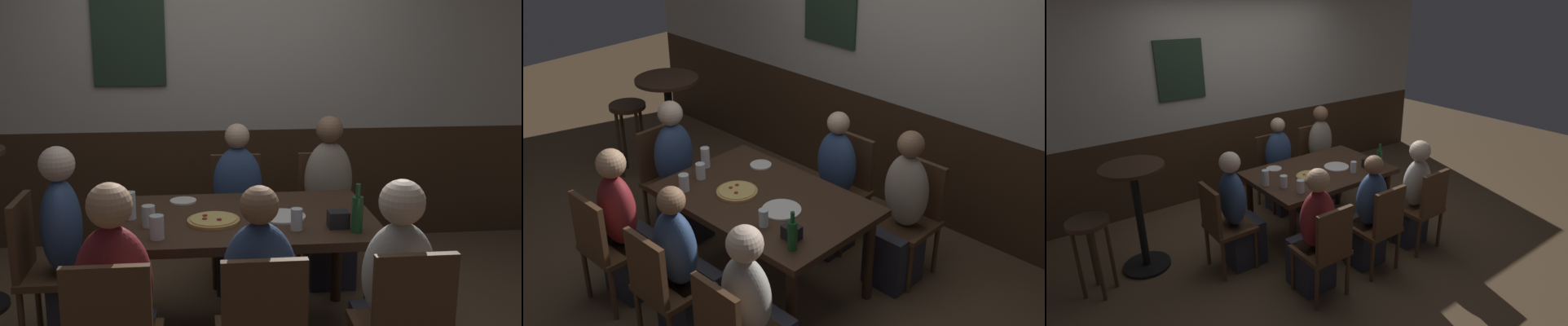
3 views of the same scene
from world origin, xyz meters
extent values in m
cube|color=#3D2819|center=(0.00, 1.65, 0.47)|extent=(6.40, 0.10, 0.95)
cube|color=#B7B2A8|center=(0.00, 1.65, 1.77)|extent=(6.40, 0.10, 1.65)
cube|color=#233828|center=(-0.79, 1.58, 1.66)|extent=(0.56, 0.03, 0.68)
cube|color=#382316|center=(0.00, 0.00, 0.71)|extent=(1.45, 0.95, 0.05)
cylinder|color=#382316|center=(-0.63, -0.40, 0.34)|extent=(0.07, 0.07, 0.69)
cylinder|color=#382316|center=(0.63, -0.40, 0.34)|extent=(0.07, 0.07, 0.69)
cylinder|color=#382316|center=(-0.63, 0.40, 0.34)|extent=(0.07, 0.07, 0.69)
cylinder|color=#382316|center=(0.63, 0.40, 0.34)|extent=(0.07, 0.07, 0.69)
cube|color=#513521|center=(-0.64, -1.00, 0.67)|extent=(0.36, 0.04, 0.43)
cube|color=#513521|center=(0.00, 0.82, 0.43)|extent=(0.40, 0.40, 0.04)
cube|color=#513521|center=(0.00, 1.00, 0.67)|extent=(0.36, 0.04, 0.43)
cylinder|color=#513521|center=(0.17, 0.65, 0.21)|extent=(0.04, 0.04, 0.41)
cylinder|color=#513521|center=(-0.17, 0.65, 0.21)|extent=(0.04, 0.04, 0.41)
cylinder|color=#513521|center=(0.17, 0.99, 0.21)|extent=(0.04, 0.04, 0.41)
cylinder|color=#513521|center=(-0.17, 0.99, 0.21)|extent=(0.04, 0.04, 0.41)
cube|color=#513521|center=(0.64, 0.82, 0.43)|extent=(0.40, 0.40, 0.04)
cube|color=#513521|center=(0.64, 1.00, 0.67)|extent=(0.36, 0.04, 0.43)
cylinder|color=#513521|center=(0.81, 0.65, 0.21)|extent=(0.04, 0.04, 0.41)
cylinder|color=#513521|center=(0.47, 0.65, 0.21)|extent=(0.04, 0.04, 0.41)
cylinder|color=#513521|center=(0.81, 0.99, 0.21)|extent=(0.04, 0.04, 0.41)
cylinder|color=#513521|center=(0.47, 0.99, 0.21)|extent=(0.04, 0.04, 0.41)
cube|color=#513521|center=(-1.07, 0.00, 0.43)|extent=(0.40, 0.40, 0.04)
cube|color=#513521|center=(-1.25, 0.00, 0.67)|extent=(0.04, 0.36, 0.43)
cylinder|color=#513521|center=(-0.90, 0.17, 0.21)|extent=(0.04, 0.04, 0.41)
cylinder|color=#513521|center=(-0.90, -0.17, 0.21)|extent=(0.04, 0.04, 0.41)
cylinder|color=#513521|center=(-1.24, 0.17, 0.21)|extent=(0.04, 0.04, 0.41)
cube|color=#513521|center=(0.00, -1.00, 0.67)|extent=(0.36, 0.04, 0.43)
cube|color=#513521|center=(0.64, -1.00, 0.67)|extent=(0.36, 0.04, 0.43)
ellipsoid|color=maroon|center=(-0.64, -0.78, 0.71)|extent=(0.34, 0.22, 0.52)
sphere|color=tan|center=(-0.64, -0.78, 1.06)|extent=(0.20, 0.20, 0.20)
cube|color=#2D2D38|center=(0.00, 0.69, 0.23)|extent=(0.32, 0.34, 0.45)
ellipsoid|color=#334C7A|center=(0.00, 0.78, 0.72)|extent=(0.34, 0.22, 0.53)
sphere|color=#DBB293|center=(0.00, 0.78, 1.06)|extent=(0.17, 0.17, 0.17)
cube|color=#2D2D38|center=(0.64, 0.69, 0.23)|extent=(0.32, 0.34, 0.45)
ellipsoid|color=tan|center=(0.64, 0.78, 0.73)|extent=(0.34, 0.22, 0.56)
sphere|color=#936B4C|center=(0.64, 0.78, 1.09)|extent=(0.19, 0.19, 0.19)
cube|color=#2D2D38|center=(-0.94, 0.00, 0.23)|extent=(0.34, 0.32, 0.45)
ellipsoid|color=#334C7A|center=(-1.03, 0.00, 0.72)|extent=(0.22, 0.34, 0.53)
sphere|color=beige|center=(-1.03, 0.00, 1.07)|extent=(0.19, 0.19, 0.19)
ellipsoid|color=#334C7A|center=(0.00, -0.78, 0.71)|extent=(0.34, 0.22, 0.52)
sphere|color=#936B4C|center=(0.00, -0.78, 1.05)|extent=(0.17, 0.17, 0.17)
ellipsoid|color=beige|center=(0.64, -0.78, 0.70)|extent=(0.34, 0.22, 0.49)
sphere|color=beige|center=(0.64, -0.78, 1.04)|extent=(0.21, 0.21, 0.21)
cylinder|color=tan|center=(-0.19, -0.09, 0.75)|extent=(0.29, 0.29, 0.02)
cylinder|color=#DBB760|center=(-0.19, -0.09, 0.76)|extent=(0.26, 0.26, 0.01)
cylinder|color=maroon|center=(-0.23, -0.05, 0.77)|extent=(0.03, 0.03, 0.00)
cylinder|color=maroon|center=(-0.24, -0.10, 0.77)|extent=(0.03, 0.03, 0.00)
cylinder|color=maroon|center=(-0.16, -0.13, 0.77)|extent=(0.03, 0.03, 0.00)
cylinder|color=silver|center=(-0.48, -0.32, 0.80)|extent=(0.07, 0.07, 0.12)
cylinder|color=#B26623|center=(-0.48, -0.32, 0.77)|extent=(0.06, 0.06, 0.05)
cylinder|color=silver|center=(-0.54, -0.13, 0.80)|extent=(0.07, 0.07, 0.12)
cylinder|color=silver|center=(-0.54, -0.13, 0.77)|extent=(0.06, 0.06, 0.07)
cylinder|color=silver|center=(-0.65, 0.02, 0.82)|extent=(0.07, 0.07, 0.16)
cylinder|color=gold|center=(-0.65, 0.02, 0.80)|extent=(0.06, 0.06, 0.12)
cylinder|color=silver|center=(0.25, -0.26, 0.80)|extent=(0.06, 0.06, 0.12)
cylinder|color=#331E14|center=(0.25, -0.26, 0.78)|extent=(0.06, 0.06, 0.08)
cylinder|color=#194723|center=(0.56, -0.32, 0.84)|extent=(0.06, 0.06, 0.19)
cylinder|color=#194723|center=(0.56, -0.32, 0.97)|extent=(0.03, 0.03, 0.07)
cylinder|color=white|center=(0.20, -0.04, 0.75)|extent=(0.27, 0.27, 0.01)
cylinder|color=white|center=(-0.36, 0.31, 0.75)|extent=(0.16, 0.16, 0.01)
cube|color=black|center=(0.48, -0.24, 0.79)|extent=(0.11, 0.09, 0.09)
camera|label=1|loc=(-0.25, -3.29, 1.83)|focal=41.87mm
camera|label=2|loc=(2.79, -2.71, 3.00)|focal=44.85mm
camera|label=3|loc=(-2.61, -3.23, 2.44)|focal=29.32mm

